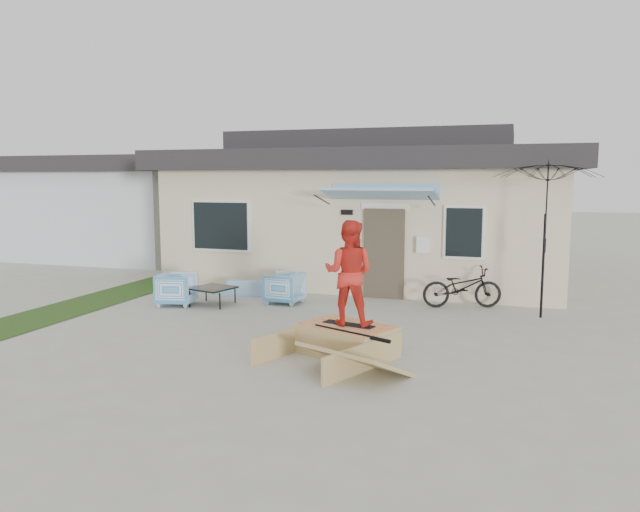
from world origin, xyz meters
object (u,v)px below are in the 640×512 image
(coffee_table, at_px, (213,296))
(skateboard, at_px, (349,324))
(loveseat, at_px, (250,284))
(patio_umbrella, at_px, (545,231))
(skate_ramp, at_px, (347,340))
(armchair_left, at_px, (177,287))
(skater, at_px, (349,270))
(armchair_right, at_px, (284,286))
(bicycle, at_px, (462,283))

(coffee_table, height_order, skateboard, skateboard)
(loveseat, relative_size, patio_umbrella, 0.55)
(loveseat, relative_size, skate_ramp, 0.71)
(armchair_left, distance_m, skater, 5.31)
(loveseat, xyz_separation_m, patio_umbrella, (6.57, -0.35, 1.49))
(armchair_right, bearing_deg, patio_umbrella, 96.81)
(bicycle, relative_size, skateboard, 1.98)
(skateboard, bearing_deg, armchair_right, 140.37)
(patio_umbrella, bearing_deg, armchair_left, -171.07)
(skate_ramp, bearing_deg, armchair_left, 174.65)
(armchair_left, height_order, skateboard, armchair_left)
(loveseat, xyz_separation_m, coffee_table, (-0.30, -1.33, -0.06))
(loveseat, bearing_deg, skater, 121.38)
(armchair_left, xyz_separation_m, skater, (4.61, -2.45, 0.96))
(skate_ramp, bearing_deg, skater, 90.00)
(armchair_right, distance_m, coffee_table, 1.60)
(armchair_left, height_order, patio_umbrella, patio_umbrella)
(armchair_left, xyz_separation_m, skateboard, (4.61, -2.45, 0.10))
(loveseat, relative_size, coffee_table, 1.64)
(armchair_left, xyz_separation_m, skate_ramp, (4.60, -2.50, -0.16))
(bicycle, bearing_deg, skateboard, 142.36)
(skate_ramp, bearing_deg, armchair_right, 148.26)
(loveseat, distance_m, skateboard, 5.35)
(patio_umbrella, bearing_deg, skater, -129.64)
(loveseat, bearing_deg, skate_ramp, 120.93)
(armchair_left, xyz_separation_m, armchair_right, (2.20, 0.91, -0.01))
(armchair_right, relative_size, skateboard, 0.89)
(armchair_left, height_order, bicycle, bicycle)
(bicycle, distance_m, skate_ramp, 4.43)
(armchair_left, xyz_separation_m, coffee_table, (0.76, 0.22, -0.19))
(armchair_left, relative_size, bicycle, 0.46)
(skateboard, bearing_deg, loveseat, 146.22)
(armchair_right, height_order, coffee_table, armchair_right)
(coffee_table, relative_size, skater, 0.49)
(armchair_right, height_order, bicycle, bicycle)
(armchair_left, bearing_deg, skateboard, -130.68)
(coffee_table, height_order, skater, skater)
(patio_umbrella, height_order, skater, patio_umbrella)
(armchair_left, height_order, skater, skater)
(coffee_table, relative_size, patio_umbrella, 0.33)
(armchair_left, distance_m, coffee_table, 0.82)
(armchair_right, relative_size, coffee_table, 0.94)
(loveseat, height_order, skater, skater)
(armchair_right, bearing_deg, skater, 39.41)
(armchair_left, relative_size, skater, 0.48)
(coffee_table, bearing_deg, loveseat, 77.11)
(bicycle, distance_m, skateboard, 4.37)
(loveseat, bearing_deg, coffee_table, 66.98)
(armchair_left, distance_m, armchair_right, 2.38)
(loveseat, height_order, bicycle, bicycle)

